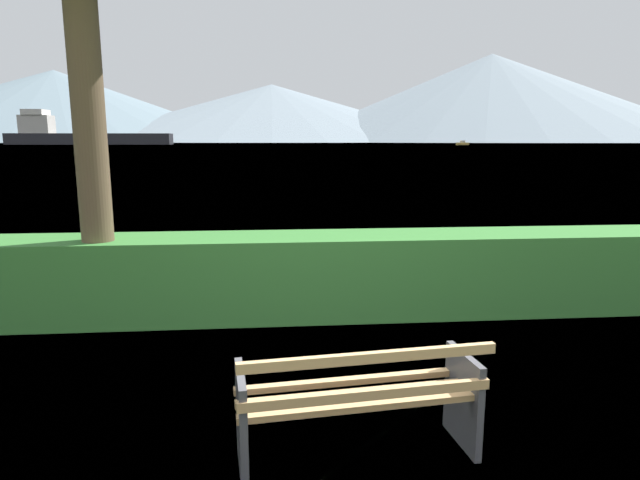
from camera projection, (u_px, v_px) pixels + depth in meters
name	position (u px, v px, depth m)	size (l,w,h in m)	color
ground_plane	(356.00, 454.00, 3.72)	(1400.00, 1400.00, 0.00)	olive
water_surface	(273.00, 144.00, 303.93)	(620.00, 620.00, 0.00)	slate
park_bench	(359.00, 401.00, 3.58)	(1.68, 0.75, 0.87)	tan
hedge_row	(318.00, 275.00, 6.62)	(13.99, 0.89, 0.99)	#387A33
cargo_ship_large	(78.00, 135.00, 238.42)	(70.48, 10.53, 15.13)	#232328
tender_far	(463.00, 143.00, 223.33)	(5.70, 2.94, 1.78)	gold
distant_hills	(288.00, 105.00, 558.07)	(863.41, 465.89, 87.17)	slate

